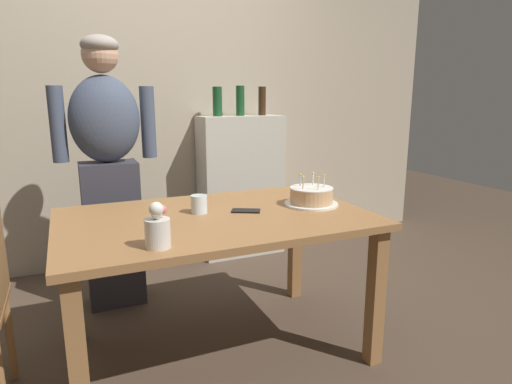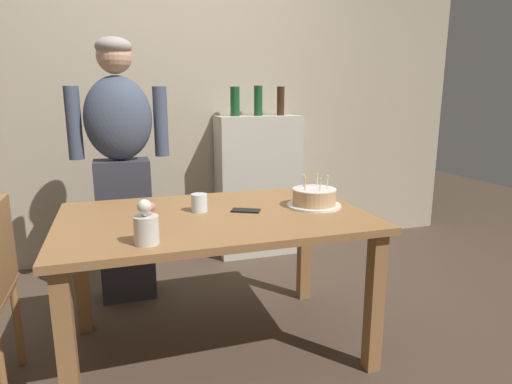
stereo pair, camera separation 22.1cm
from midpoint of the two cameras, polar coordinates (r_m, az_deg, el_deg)
ground_plane at (r=2.48m, az=-7.64°, el=-19.82°), size 10.00×10.00×0.00m
back_wall at (r=3.61m, az=-15.32°, el=11.79°), size 5.20×0.10×2.60m
dining_table at (r=2.20m, az=-8.12°, el=-5.52°), size 1.50×0.96×0.74m
birthday_cake at (r=2.35m, az=4.60°, el=-0.64°), size 0.29×0.29×0.17m
water_glass_near at (r=2.22m, az=-10.32°, el=-1.62°), size 0.08×0.08×0.09m
cell_phone at (r=2.23m, az=-4.18°, el=-2.50°), size 0.16×0.13×0.01m
flower_vase at (r=1.75m, az=-16.33°, el=-4.67°), size 0.10×0.10×0.19m
person_man_bearded at (r=2.86m, az=-20.88°, el=2.72°), size 0.61×0.27×1.66m
shelf_cabinet at (r=3.64m, az=-3.74°, el=0.92°), size 0.68×0.30×1.39m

